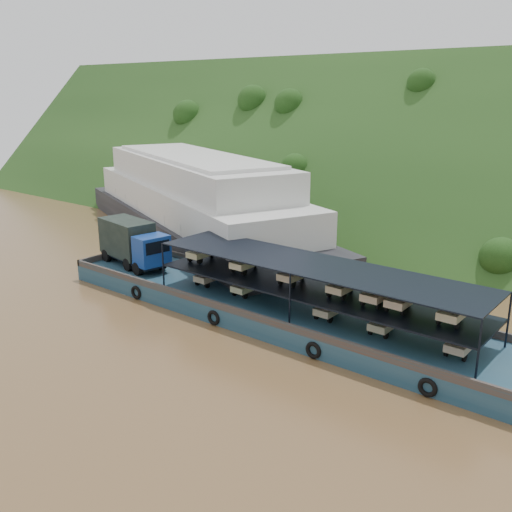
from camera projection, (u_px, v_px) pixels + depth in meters
The scene contains 4 objects.
ground at pixel (251, 313), 40.59m from camera, with size 160.00×160.00×0.00m, color brown.
hillside at pixel (443, 225), 67.53m from camera, with size 140.00×28.00×28.00m, color #1A3613.
cargo_barge at pixel (251, 296), 40.49m from camera, with size 35.05×7.18×4.93m.
passenger_ferry at pixel (195, 202), 60.62m from camera, with size 44.86×27.30×8.92m.
Camera 1 is at (23.99, -29.30, 15.19)m, focal length 40.00 mm.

